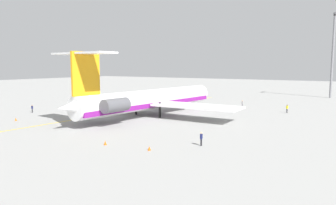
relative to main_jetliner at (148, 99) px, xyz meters
The scene contains 11 objects.
ground 10.08m from the main_jetliner, 121.34° to the right, with size 350.27×350.27×0.00m, color gray.
main_jetliner is the anchor object (origin of this frame).
ground_crew_near_nose 30.32m from the main_jetliner, 131.00° to the left, with size 0.29×0.45×1.81m.
ground_crew_near_tail 25.46m from the main_jetliner, 51.78° to the left, with size 0.44×0.29×1.81m.
ground_crew_portside 25.65m from the main_jetliner, 152.48° to the left, with size 0.41×0.29×1.82m.
ground_crew_starboard 26.07m from the main_jetliner, 68.18° to the right, with size 0.27×0.39×1.70m.
safety_cone_nose 26.43m from the main_jetliner, 36.60° to the left, with size 0.40×0.40×0.55m, color #EA590F.
safety_cone_wingtip 25.01m from the main_jetliner, 44.84° to the right, with size 0.40×0.40×0.55m, color #EA590F.
safety_cone_tail 24.06m from the main_jetliner, 22.91° to the left, with size 0.40×0.40×0.55m, color #EA590F.
taxiway_centreline 8.99m from the main_jetliner, 98.25° to the right, with size 81.15×0.36×0.01m, color gold.
light_mast 67.82m from the main_jetliner, 156.02° to the left, with size 4.00×0.70×26.27m.
Camera 1 is at (56.20, 45.72, 10.18)m, focal length 33.85 mm.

